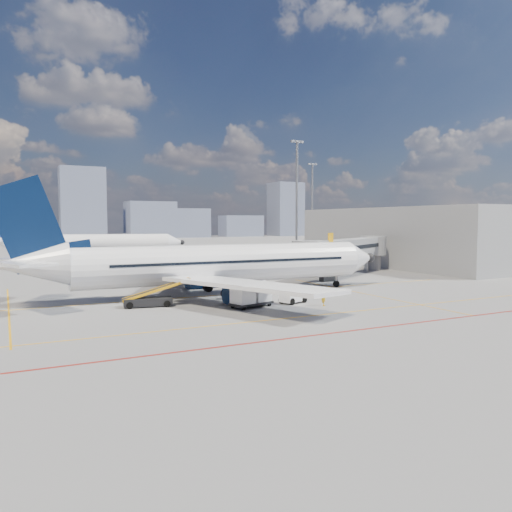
{
  "coord_description": "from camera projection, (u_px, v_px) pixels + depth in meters",
  "views": [
    {
      "loc": [
        -20.14,
        -39.95,
        7.73
      ],
      "look_at": [
        3.91,
        7.62,
        4.0
      ],
      "focal_mm": 35.0,
      "sensor_mm": 36.0,
      "label": 1
    }
  ],
  "objects": [
    {
      "name": "ground",
      "position": [
        255.0,
        307.0,
        45.17
      ],
      "size": [
        420.0,
        420.0,
        0.0
      ],
      "primitive_type": "plane",
      "color": "gray",
      "rests_on": "ground"
    },
    {
      "name": "apron_markings",
      "position": [
        270.0,
        314.0,
        41.42
      ],
      "size": [
        90.0,
        35.12,
        0.01
      ],
      "color": "orange",
      "rests_on": "ground"
    },
    {
      "name": "jet_bridge",
      "position": [
        350.0,
        249.0,
        70.54
      ],
      "size": [
        23.55,
        15.78,
        6.3
      ],
      "color": "#92959A",
      "rests_on": "ground"
    },
    {
      "name": "terminal_block",
      "position": [
        394.0,
        237.0,
        85.95
      ],
      "size": [
        10.0,
        42.0,
        10.0
      ],
      "color": "#92959A",
      "rests_on": "ground"
    },
    {
      "name": "floodlight_mast_ne",
      "position": [
        297.0,
        195.0,
        110.28
      ],
      "size": [
        3.2,
        0.61,
        25.45
      ],
      "color": "gray",
      "rests_on": "ground"
    },
    {
      "name": "floodlight_mast_far",
      "position": [
        312.0,
        202.0,
        153.6
      ],
      "size": [
        3.2,
        0.61,
        25.45
      ],
      "color": "gray",
      "rests_on": "ground"
    },
    {
      "name": "distant_skyline",
      "position": [
        58.0,
        213.0,
        213.95
      ],
      "size": [
        248.6,
        15.97,
        31.34
      ],
      "color": "slate",
      "rests_on": "ground"
    },
    {
      "name": "main_aircraft",
      "position": [
        210.0,
        265.0,
        51.61
      ],
      "size": [
        41.79,
        36.4,
        12.17
      ],
      "rotation": [
        0.0,
        0.0,
        -0.02
      ],
      "color": "white",
      "rests_on": "ground"
    },
    {
      "name": "second_aircraft",
      "position": [
        88.0,
        244.0,
        99.64
      ],
      "size": [
        37.66,
        32.47,
        11.09
      ],
      "rotation": [
        0.0,
        0.0,
        -0.21
      ],
      "color": "white",
      "rests_on": "ground"
    },
    {
      "name": "baggage_tug",
      "position": [
        292.0,
        294.0,
        46.96
      ],
      "size": [
        2.84,
        2.26,
        1.74
      ],
      "rotation": [
        0.0,
        0.0,
        0.35
      ],
      "color": "white",
      "rests_on": "ground"
    },
    {
      "name": "cargo_dolly",
      "position": [
        251.0,
        294.0,
        44.77
      ],
      "size": [
        4.29,
        2.78,
        2.17
      ],
      "rotation": [
        0.0,
        0.0,
        0.28
      ],
      "color": "black",
      "rests_on": "ground"
    },
    {
      "name": "belt_loader",
      "position": [
        150.0,
        300.0,
        45.09
      ],
      "size": [
        6.26,
        2.42,
        2.51
      ],
      "rotation": [
        0.0,
        0.0,
        -0.17
      ],
      "color": "black",
      "rests_on": "ground"
    },
    {
      "name": "ramp_worker",
      "position": [
        324.0,
        296.0,
        45.56
      ],
      "size": [
        0.69,
        0.76,
        1.76
      ],
      "primitive_type": "imported",
      "rotation": [
        0.0,
        0.0,
        1.03
      ],
      "color": "yellow",
      "rests_on": "ground"
    }
  ]
}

